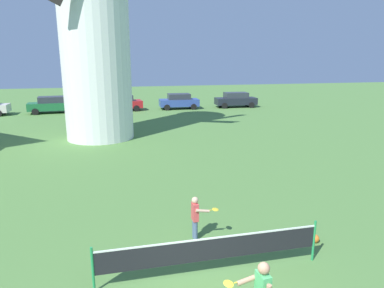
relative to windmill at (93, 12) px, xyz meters
name	(u,v)px	position (x,y,z in m)	size (l,w,h in m)	color
windmill	(93,12)	(0.00, 0.00, 0.00)	(8.19, 4.95, 15.90)	white
tennis_net	(212,249)	(2.82, -15.95, -7.08)	(5.49, 0.06, 1.10)	#238E4C
player_far	(196,215)	(2.87, -14.19, -7.04)	(0.74, 0.50, 1.29)	slate
stray_ball	(315,238)	(6.10, -15.17, -7.65)	(0.24, 0.24, 0.24)	orange
parked_car_green	(53,104)	(-4.60, 12.09, -6.96)	(4.58, 2.18, 1.56)	#1E6638
parked_car_red	(121,103)	(1.71, 11.91, -6.96)	(4.30, 2.22, 1.56)	red
parked_car_blue	(179,101)	(7.60, 11.96, -6.96)	(4.03, 1.98, 1.56)	#334C99
parked_car_black	(236,100)	(13.74, 11.87, -6.96)	(4.39, 2.04, 1.56)	#1E232D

